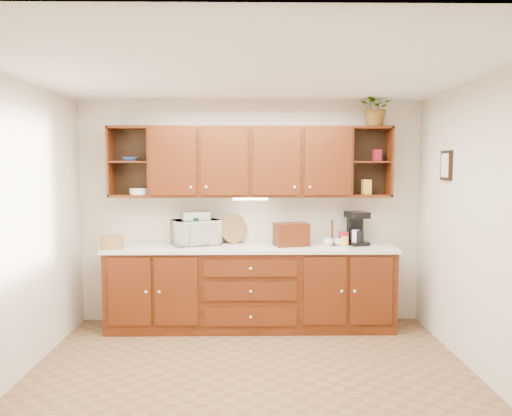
{
  "coord_description": "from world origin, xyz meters",
  "views": [
    {
      "loc": [
        -0.01,
        -4.13,
        1.85
      ],
      "look_at": [
        0.06,
        1.15,
        1.4
      ],
      "focal_mm": 35.0,
      "sensor_mm": 36.0,
      "label": 1
    }
  ],
  "objects_px": {
    "microwave": "(196,232)",
    "coffee_maker": "(356,229)",
    "bread_box": "(291,234)",
    "potted_plant": "(376,107)"
  },
  "relations": [
    {
      "from": "potted_plant",
      "to": "microwave",
      "type": "bearing_deg",
      "value": 178.6
    },
    {
      "from": "microwave",
      "to": "coffee_maker",
      "type": "relative_size",
      "value": 1.36
    },
    {
      "from": "coffee_maker",
      "to": "bread_box",
      "type": "bearing_deg",
      "value": 170.84
    },
    {
      "from": "microwave",
      "to": "coffee_maker",
      "type": "xyz_separation_m",
      "value": [
        1.85,
        -0.02,
        0.04
      ]
    },
    {
      "from": "microwave",
      "to": "bread_box",
      "type": "xyz_separation_m",
      "value": [
        1.09,
        -0.11,
        -0.01
      ]
    },
    {
      "from": "microwave",
      "to": "coffee_maker",
      "type": "bearing_deg",
      "value": -22.5
    },
    {
      "from": "coffee_maker",
      "to": "potted_plant",
      "type": "distance_m",
      "value": 1.39
    },
    {
      "from": "bread_box",
      "to": "coffee_maker",
      "type": "bearing_deg",
      "value": -7.23
    },
    {
      "from": "microwave",
      "to": "potted_plant",
      "type": "distance_m",
      "value": 2.49
    },
    {
      "from": "microwave",
      "to": "coffee_maker",
      "type": "height_order",
      "value": "coffee_maker"
    }
  ]
}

